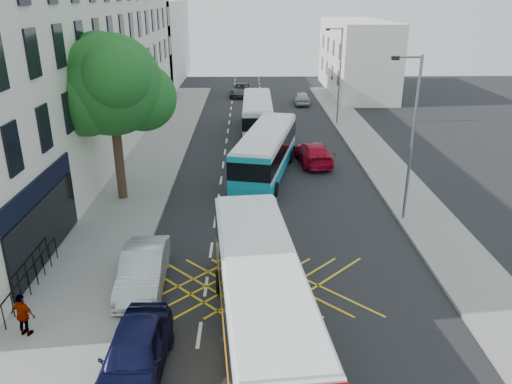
{
  "coord_description": "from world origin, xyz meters",
  "views": [
    {
      "loc": [
        -1.52,
        -10.82,
        10.63
      ],
      "look_at": [
        -1.17,
        10.47,
        2.2
      ],
      "focal_mm": 35.0,
      "sensor_mm": 36.0,
      "label": 1
    }
  ],
  "objects_px": {
    "street_tree": "(111,86)",
    "distant_car_silver": "(302,98)",
    "lamp_near": "(411,132)",
    "lamp_far": "(339,71)",
    "bus_mid": "(266,152)",
    "parked_car_silver": "(143,269)",
    "bus_far": "(257,115)",
    "pedestrian_far": "(23,315)",
    "red_hatchback": "(313,153)",
    "parked_car_blue": "(135,354)",
    "bus_near": "(261,298)",
    "distant_car_grey": "(241,90)"
  },
  "relations": [
    {
      "from": "street_tree",
      "to": "distant_car_silver",
      "type": "xyz_separation_m",
      "value": [
        12.61,
        25.85,
        -5.63
      ]
    },
    {
      "from": "lamp_near",
      "to": "lamp_far",
      "type": "relative_size",
      "value": 1.0
    },
    {
      "from": "bus_mid",
      "to": "parked_car_silver",
      "type": "bearing_deg",
      "value": -99.52
    },
    {
      "from": "street_tree",
      "to": "bus_mid",
      "type": "bearing_deg",
      "value": 26.09
    },
    {
      "from": "lamp_near",
      "to": "distant_car_silver",
      "type": "bearing_deg",
      "value": 94.16
    },
    {
      "from": "lamp_near",
      "to": "bus_far",
      "type": "xyz_separation_m",
      "value": [
        -6.93,
        17.53,
        -3.13
      ]
    },
    {
      "from": "street_tree",
      "to": "bus_far",
      "type": "xyz_separation_m",
      "value": [
        7.77,
        14.56,
        -4.81
      ]
    },
    {
      "from": "pedestrian_far",
      "to": "street_tree",
      "type": "bearing_deg",
      "value": -74.8
    },
    {
      "from": "bus_far",
      "to": "red_hatchback",
      "type": "xyz_separation_m",
      "value": [
        3.61,
        -8.22,
        -0.76
      ]
    },
    {
      "from": "bus_far",
      "to": "parked_car_blue",
      "type": "bearing_deg",
      "value": -97.78
    },
    {
      "from": "lamp_far",
      "to": "red_hatchback",
      "type": "xyz_separation_m",
      "value": [
        -3.32,
        -10.69,
        -3.9
      ]
    },
    {
      "from": "red_hatchback",
      "to": "street_tree",
      "type": "bearing_deg",
      "value": 23.69
    },
    {
      "from": "bus_near",
      "to": "bus_mid",
      "type": "xyz_separation_m",
      "value": [
        0.74,
        16.15,
        -0.07
      ]
    },
    {
      "from": "lamp_far",
      "to": "parked_car_blue",
      "type": "distance_m",
      "value": 33.01
    },
    {
      "from": "bus_mid",
      "to": "parked_car_blue",
      "type": "height_order",
      "value": "bus_mid"
    },
    {
      "from": "bus_far",
      "to": "street_tree",
      "type": "bearing_deg",
      "value": -117.53
    },
    {
      "from": "parked_car_blue",
      "to": "pedestrian_far",
      "type": "distance_m",
      "value": 4.37
    },
    {
      "from": "bus_mid",
      "to": "bus_far",
      "type": "relative_size",
      "value": 1.05
    },
    {
      "from": "street_tree",
      "to": "bus_near",
      "type": "bearing_deg",
      "value": -58.82
    },
    {
      "from": "distant_car_grey",
      "to": "bus_far",
      "type": "bearing_deg",
      "value": -79.48
    },
    {
      "from": "bus_mid",
      "to": "parked_car_silver",
      "type": "distance_m",
      "value": 13.91
    },
    {
      "from": "distant_car_silver",
      "to": "pedestrian_far",
      "type": "xyz_separation_m",
      "value": [
        -12.99,
        -37.89,
        0.25
      ]
    },
    {
      "from": "distant_car_silver",
      "to": "bus_far",
      "type": "bearing_deg",
      "value": 69.03
    },
    {
      "from": "bus_near",
      "to": "bus_mid",
      "type": "bearing_deg",
      "value": 81.77
    },
    {
      "from": "lamp_far",
      "to": "bus_mid",
      "type": "distance_m",
      "value": 14.96
    },
    {
      "from": "distant_car_grey",
      "to": "pedestrian_far",
      "type": "relative_size",
      "value": 3.25
    },
    {
      "from": "parked_car_silver",
      "to": "distant_car_silver",
      "type": "xyz_separation_m",
      "value": [
        9.7,
        34.76,
        -0.1
      ]
    },
    {
      "from": "parked_car_silver",
      "to": "distant_car_silver",
      "type": "height_order",
      "value": "parked_car_silver"
    },
    {
      "from": "lamp_near",
      "to": "bus_near",
      "type": "xyz_separation_m",
      "value": [
        -7.34,
        -9.21,
        -3.03
      ]
    },
    {
      "from": "bus_near",
      "to": "bus_far",
      "type": "height_order",
      "value": "bus_near"
    },
    {
      "from": "lamp_near",
      "to": "parked_car_silver",
      "type": "xyz_separation_m",
      "value": [
        -11.8,
        -5.94,
        -3.86
      ]
    },
    {
      "from": "parked_car_blue",
      "to": "distant_car_silver",
      "type": "xyz_separation_m",
      "value": [
        9.0,
        39.67,
        -0.11
      ]
    },
    {
      "from": "parked_car_blue",
      "to": "distant_car_silver",
      "type": "distance_m",
      "value": 40.68
    },
    {
      "from": "bus_mid",
      "to": "bus_far",
      "type": "height_order",
      "value": "bus_mid"
    },
    {
      "from": "red_hatchback",
      "to": "lamp_near",
      "type": "bearing_deg",
      "value": 104.2
    },
    {
      "from": "street_tree",
      "to": "red_hatchback",
      "type": "distance_m",
      "value": 14.17
    },
    {
      "from": "bus_near",
      "to": "pedestrian_far",
      "type": "bearing_deg",
      "value": 173.35
    },
    {
      "from": "parked_car_blue",
      "to": "distant_car_grey",
      "type": "distance_m",
      "value": 44.54
    },
    {
      "from": "lamp_far",
      "to": "distant_car_silver",
      "type": "bearing_deg",
      "value": 103.37
    },
    {
      "from": "parked_car_silver",
      "to": "lamp_far",
      "type": "bearing_deg",
      "value": 62.94
    },
    {
      "from": "parked_car_blue",
      "to": "red_hatchback",
      "type": "relative_size",
      "value": 0.91
    },
    {
      "from": "bus_mid",
      "to": "bus_far",
      "type": "xyz_separation_m",
      "value": [
        -0.33,
        10.59,
        -0.04
      ]
    },
    {
      "from": "lamp_near",
      "to": "distant_car_grey",
      "type": "distance_m",
      "value": 34.88
    },
    {
      "from": "lamp_far",
      "to": "distant_car_grey",
      "type": "distance_m",
      "value": 16.49
    },
    {
      "from": "street_tree",
      "to": "red_hatchback",
      "type": "bearing_deg",
      "value": 29.14
    },
    {
      "from": "parked_car_blue",
      "to": "bus_mid",
      "type": "bearing_deg",
      "value": 76.64
    },
    {
      "from": "bus_near",
      "to": "distant_car_silver",
      "type": "xyz_separation_m",
      "value": [
        5.24,
        38.03,
        -0.93
      ]
    },
    {
      "from": "lamp_near",
      "to": "parked_car_blue",
      "type": "height_order",
      "value": "lamp_near"
    },
    {
      "from": "bus_mid",
      "to": "distant_car_silver",
      "type": "height_order",
      "value": "bus_mid"
    },
    {
      "from": "lamp_near",
      "to": "bus_near",
      "type": "height_order",
      "value": "lamp_near"
    }
  ]
}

